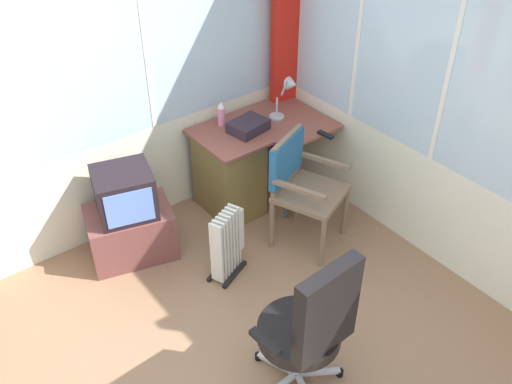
{
  "coord_description": "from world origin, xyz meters",
  "views": [
    {
      "loc": [
        -1.06,
        -1.53,
        3.07
      ],
      "look_at": [
        0.79,
        0.86,
        0.83
      ],
      "focal_mm": 39.39,
      "sensor_mm": 36.0,
      "label": 1
    }
  ],
  "objects_px": {
    "office_chair": "(311,325)",
    "space_heater": "(228,243)",
    "desk": "(232,170)",
    "paper_tray": "(248,126)",
    "desk_lamp": "(288,92)",
    "spray_bottle": "(221,114)",
    "tv_remote": "(326,135)",
    "wooden_armchair": "(297,176)",
    "tv_on_stand": "(129,219)"
  },
  "relations": [
    {
      "from": "spray_bottle",
      "to": "paper_tray",
      "type": "relative_size",
      "value": 0.72
    },
    {
      "from": "desk",
      "to": "space_heater",
      "type": "height_order",
      "value": "desk"
    },
    {
      "from": "desk_lamp",
      "to": "wooden_armchair",
      "type": "relative_size",
      "value": 0.4
    },
    {
      "from": "paper_tray",
      "to": "tv_on_stand",
      "type": "xyz_separation_m",
      "value": [
        -1.13,
        0.02,
        -0.43
      ]
    },
    {
      "from": "desk",
      "to": "desk_lamp",
      "type": "height_order",
      "value": "desk_lamp"
    },
    {
      "from": "desk",
      "to": "paper_tray",
      "type": "distance_m",
      "value": 0.42
    },
    {
      "from": "tv_remote",
      "to": "tv_on_stand",
      "type": "bearing_deg",
      "value": 156.07
    },
    {
      "from": "spray_bottle",
      "to": "wooden_armchair",
      "type": "height_order",
      "value": "spray_bottle"
    },
    {
      "from": "desk",
      "to": "space_heater",
      "type": "relative_size",
      "value": 1.95
    },
    {
      "from": "space_heater",
      "to": "paper_tray",
      "type": "bearing_deg",
      "value": 43.03
    },
    {
      "from": "desk_lamp",
      "to": "space_heater",
      "type": "height_order",
      "value": "desk_lamp"
    },
    {
      "from": "desk_lamp",
      "to": "office_chair",
      "type": "relative_size",
      "value": 0.34
    },
    {
      "from": "desk",
      "to": "tv_on_stand",
      "type": "bearing_deg",
      "value": -179.19
    },
    {
      "from": "wooden_armchair",
      "to": "office_chair",
      "type": "distance_m",
      "value": 1.45
    },
    {
      "from": "spray_bottle",
      "to": "desk",
      "type": "bearing_deg",
      "value": -100.61
    },
    {
      "from": "spray_bottle",
      "to": "wooden_armchair",
      "type": "xyz_separation_m",
      "value": [
        0.14,
        -0.81,
        -0.24
      ]
    },
    {
      "from": "desk",
      "to": "desk_lamp",
      "type": "distance_m",
      "value": 0.8
    },
    {
      "from": "tv_remote",
      "to": "office_chair",
      "type": "xyz_separation_m",
      "value": [
        -1.32,
        -1.3,
        -0.15
      ]
    },
    {
      "from": "spray_bottle",
      "to": "tv_on_stand",
      "type": "xyz_separation_m",
      "value": [
        -1.02,
        -0.19,
        -0.49
      ]
    },
    {
      "from": "office_chair",
      "to": "space_heater",
      "type": "xyz_separation_m",
      "value": [
        0.22,
        1.13,
        -0.3
      ]
    },
    {
      "from": "desk",
      "to": "wooden_armchair",
      "type": "bearing_deg",
      "value": -74.73
    },
    {
      "from": "spray_bottle",
      "to": "space_heater",
      "type": "distance_m",
      "value": 1.12
    },
    {
      "from": "wooden_armchair",
      "to": "desk",
      "type": "bearing_deg",
      "value": 105.27
    },
    {
      "from": "paper_tray",
      "to": "office_chair",
      "type": "xyz_separation_m",
      "value": [
        -0.87,
        -1.74,
        -0.18
      ]
    },
    {
      "from": "desk_lamp",
      "to": "desk",
      "type": "bearing_deg",
      "value": 174.25
    },
    {
      "from": "desk_lamp",
      "to": "wooden_armchair",
      "type": "bearing_deg",
      "value": -123.44
    },
    {
      "from": "paper_tray",
      "to": "wooden_armchair",
      "type": "distance_m",
      "value": 0.62
    },
    {
      "from": "tv_remote",
      "to": "tv_on_stand",
      "type": "distance_m",
      "value": 1.7
    },
    {
      "from": "wooden_armchair",
      "to": "space_heater",
      "type": "xyz_separation_m",
      "value": [
        -0.67,
        -0.01,
        -0.3
      ]
    },
    {
      "from": "tv_remote",
      "to": "spray_bottle",
      "type": "distance_m",
      "value": 0.87
    },
    {
      "from": "spray_bottle",
      "to": "tv_remote",
      "type": "bearing_deg",
      "value": -49.36
    },
    {
      "from": "office_chair",
      "to": "space_heater",
      "type": "height_order",
      "value": "office_chair"
    },
    {
      "from": "desk_lamp",
      "to": "tv_remote",
      "type": "xyz_separation_m",
      "value": [
        0.05,
        -0.42,
        -0.23
      ]
    },
    {
      "from": "office_chair",
      "to": "space_heater",
      "type": "distance_m",
      "value": 1.19
    },
    {
      "from": "paper_tray",
      "to": "space_heater",
      "type": "height_order",
      "value": "paper_tray"
    },
    {
      "from": "spray_bottle",
      "to": "space_heater",
      "type": "relative_size",
      "value": 0.38
    },
    {
      "from": "paper_tray",
      "to": "tv_on_stand",
      "type": "relative_size",
      "value": 0.39
    },
    {
      "from": "spray_bottle",
      "to": "wooden_armchair",
      "type": "distance_m",
      "value": 0.86
    },
    {
      "from": "desk",
      "to": "paper_tray",
      "type": "relative_size",
      "value": 3.69
    },
    {
      "from": "tv_remote",
      "to": "office_chair",
      "type": "distance_m",
      "value": 1.86
    },
    {
      "from": "paper_tray",
      "to": "space_heater",
      "type": "xyz_separation_m",
      "value": [
        -0.65,
        -0.61,
        -0.48
      ]
    },
    {
      "from": "tv_remote",
      "to": "spray_bottle",
      "type": "height_order",
      "value": "spray_bottle"
    },
    {
      "from": "wooden_armchair",
      "to": "office_chair",
      "type": "relative_size",
      "value": 0.85
    },
    {
      "from": "tv_remote",
      "to": "desk_lamp",
      "type": "bearing_deg",
      "value": 88.86
    },
    {
      "from": "paper_tray",
      "to": "spray_bottle",
      "type": "bearing_deg",
      "value": 119.0
    },
    {
      "from": "office_chair",
      "to": "wooden_armchair",
      "type": "bearing_deg",
      "value": 52.13
    },
    {
      "from": "spray_bottle",
      "to": "tv_on_stand",
      "type": "distance_m",
      "value": 1.14
    },
    {
      "from": "desk",
      "to": "paper_tray",
      "type": "height_order",
      "value": "paper_tray"
    },
    {
      "from": "desk",
      "to": "wooden_armchair",
      "type": "distance_m",
      "value": 0.69
    },
    {
      "from": "desk",
      "to": "spray_bottle",
      "type": "distance_m",
      "value": 0.48
    }
  ]
}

